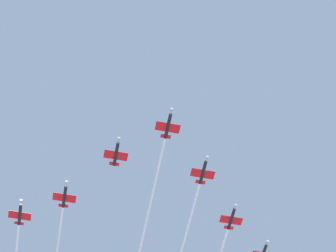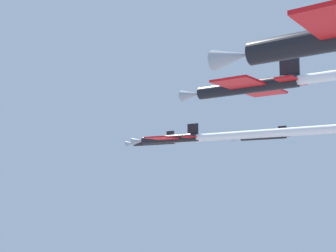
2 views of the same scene
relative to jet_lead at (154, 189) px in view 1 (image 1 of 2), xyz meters
name	(u,v)px [view 1 (image 1 of 2)]	position (x,y,z in m)	size (l,w,h in m)	color
jet_lead	(154,189)	(0.00, 0.00, 0.00)	(31.08, 78.81, 2.54)	black
jet_port_inner	(191,218)	(11.71, 14.53, -1.36)	(26.45, 66.10, 2.54)	black
jet_starboard_inner	(116,153)	(-10.98, -16.54, 1.37)	(9.31, 12.14, 2.54)	black
jet_starboard_outer	(58,245)	(-41.25, 19.78, -1.08)	(28.34, 71.28, 2.54)	black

